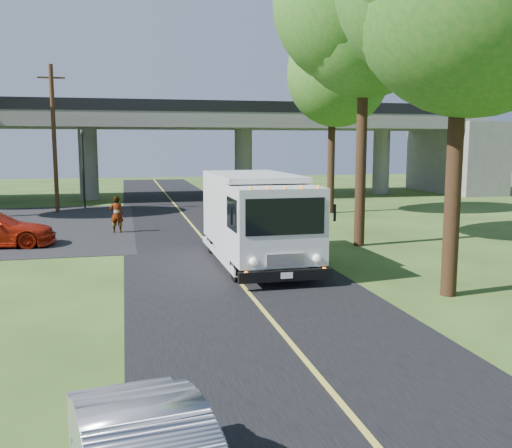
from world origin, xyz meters
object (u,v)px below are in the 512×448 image
object	(u,v)px
tree_right_far	(337,75)
step_van	(256,216)
utility_pole	(54,138)
pedestrian	(117,214)
tree_right_mid	(371,8)
traffic_signal	(83,160)

from	to	relation	value
tree_right_far	step_van	xyz separation A→B (m)	(-8.08, -13.51, -6.56)
tree_right_far	utility_pole	bearing A→B (deg)	166.00
step_van	pedestrian	world-z (taller)	step_van
tree_right_mid	step_van	distance (m)	9.80
pedestrian	traffic_signal	bearing A→B (deg)	-67.94
step_van	tree_right_mid	bearing A→B (deg)	24.86
traffic_signal	tree_right_far	world-z (taller)	tree_right_far
tree_right_far	tree_right_mid	bearing A→B (deg)	-104.28
traffic_signal	step_van	size ratio (longest dim) A/B	0.68
utility_pole	step_van	size ratio (longest dim) A/B	1.18
utility_pole	step_van	bearing A→B (deg)	-63.99
tree_right_mid	step_van	xyz separation A→B (m)	(-5.28, -2.51, -7.87)
traffic_signal	pedestrian	xyz separation A→B (m)	(2.20, -11.16, -2.31)
tree_right_mid	tree_right_far	bearing A→B (deg)	75.72
tree_right_far	step_van	distance (m)	17.06
traffic_signal	tree_right_far	distance (m)	17.18
utility_pole	tree_right_far	xyz separation A→B (m)	(16.71, -4.16, 3.71)
tree_right_mid	utility_pole	bearing A→B (deg)	132.52
pedestrian	tree_right_far	bearing A→B (deg)	-148.06
traffic_signal	step_van	bearing A→B (deg)	-70.10
traffic_signal	utility_pole	bearing A→B (deg)	-126.87
traffic_signal	step_van	world-z (taller)	traffic_signal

